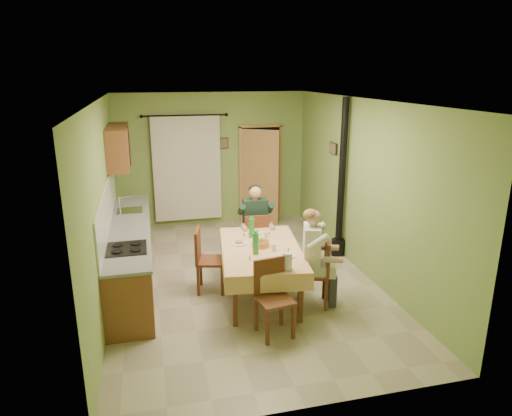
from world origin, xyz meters
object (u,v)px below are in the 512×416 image
object	(u,v)px
chair_far	(256,251)
chair_right	(314,286)
man_right	(314,247)
chair_left	(210,272)
dining_table	(261,272)
chair_near	(274,313)
man_far	(256,217)
stove_flue	(341,201)

from	to	relation	value
chair_far	chair_right	size ratio (longest dim) A/B	0.99
chair_right	man_right	xyz separation A→B (m)	(-0.01, 0.00, 0.59)
man_right	chair_left	bearing A→B (deg)	76.59
dining_table	chair_near	world-z (taller)	chair_near
dining_table	chair_far	distance (m)	1.05
chair_right	man_far	bearing A→B (deg)	34.83
chair_near	man_far	xyz separation A→B (m)	(0.27, 2.10, 0.59)
chair_right	stove_flue	size ratio (longest dim) A/B	0.35
chair_near	chair_left	bearing A→B (deg)	-75.49
chair_far	man_right	world-z (taller)	man_right
man_far	stove_flue	bearing A→B (deg)	9.05
dining_table	chair_right	world-z (taller)	chair_right
chair_left	man_far	size ratio (longest dim) A/B	0.70
chair_near	stove_flue	world-z (taller)	stove_flue
chair_near	chair_left	xyz separation A→B (m)	(-0.60, 1.40, 0.00)
chair_far	man_far	bearing A→B (deg)	90.00
chair_left	man_right	distance (m)	1.66
chair_left	dining_table	bearing A→B (deg)	77.30
chair_near	stove_flue	xyz separation A→B (m)	(1.84, 2.24, 0.73)
chair_left	man_right	bearing A→B (deg)	73.45
man_right	stove_flue	distance (m)	1.97
dining_table	man_far	bearing A→B (deg)	88.08
chair_left	man_far	bearing A→B (deg)	142.29
chair_right	stove_flue	bearing A→B (deg)	-16.95
chair_near	chair_right	bearing A→B (deg)	-149.72
dining_table	man_far	distance (m)	1.17
chair_far	chair_near	world-z (taller)	chair_near
chair_near	man_right	bearing A→B (deg)	-149.04
chair_far	chair_right	xyz separation A→B (m)	(0.48, -1.47, 0.00)
chair_right	chair_near	bearing A→B (deg)	145.93
dining_table	man_right	xyz separation A→B (m)	(0.64, -0.44, 0.50)
chair_near	stove_flue	distance (m)	2.99
chair_right	man_right	bearing A→B (deg)	90.00
dining_table	chair_near	size ratio (longest dim) A/B	2.09
chair_near	chair_right	xyz separation A→B (m)	(0.75, 0.61, 0.00)
chair_far	chair_right	distance (m)	1.55
chair_left	stove_flue	world-z (taller)	stove_flue
chair_left	chair_right	bearing A→B (deg)	73.57
stove_flue	chair_far	bearing A→B (deg)	-174.34
chair_far	chair_near	bearing A→B (deg)	-93.45
dining_table	man_far	size ratio (longest dim) A/B	1.46
chair_far	man_far	xyz separation A→B (m)	(0.00, 0.01, 0.59)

